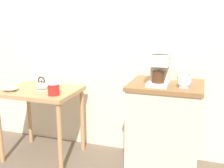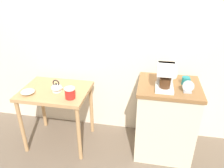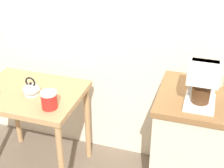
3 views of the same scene
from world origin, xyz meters
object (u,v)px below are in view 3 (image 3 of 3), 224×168
Objects in this scene: coffee_maker at (202,83)px; teakettle at (31,89)px; canister_enamel at (49,100)px; mug_small_cream at (218,78)px.

teakettle is at bearing -178.88° from coffee_maker.
canister_enamel is at bearing -171.84° from coffee_maker.
mug_small_cream is (1.07, 0.42, 0.13)m from canister_enamel.
coffee_maker reaches higher than mug_small_cream.
canister_enamel is 0.47× the size of coffee_maker.
coffee_maker is at bearing 8.16° from canister_enamel.
teakettle is 1.22× the size of canister_enamel.
coffee_maker is at bearing -109.54° from mug_small_cream.
teakettle reaches higher than canister_enamel.
coffee_maker reaches higher than teakettle.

